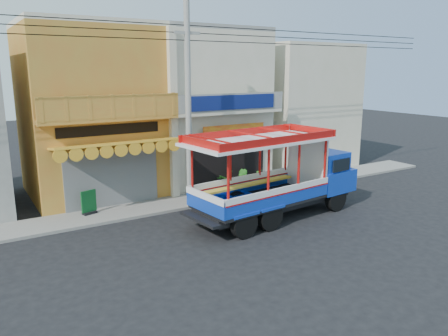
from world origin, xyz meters
name	(u,v)px	position (x,y,z in m)	size (l,w,h in m)	color
ground	(250,224)	(0.00, 0.00, 0.00)	(90.00, 90.00, 0.00)	black
sidewalk	(202,198)	(0.00, 4.00, 0.06)	(30.00, 2.00, 0.12)	slate
shophouse_left	(90,111)	(-4.00, 7.96, 4.11)	(6.00, 7.50, 8.24)	#BF702A
shophouse_right	(198,106)	(2.00, 7.96, 4.11)	(6.00, 6.75, 8.24)	beige
party_pilaster	(173,116)	(-1.00, 4.85, 4.00)	(0.35, 0.30, 8.00)	beige
filler_building_right	(294,106)	(9.00, 8.00, 3.80)	(6.00, 6.00, 7.60)	beige
utility_pole	(191,95)	(-0.85, 3.30, 5.03)	(28.00, 0.26, 9.00)	gray
songthaew_truck	(286,174)	(2.02, 0.25, 1.78)	(8.12, 3.34, 3.69)	black
green_sign	(89,204)	(-5.26, 4.33, 0.55)	(0.67, 0.45, 1.03)	black
potted_plant_a	(225,180)	(1.67, 4.63, 0.59)	(0.84, 0.73, 0.93)	#22621C
potted_plant_b	(243,179)	(2.53, 4.20, 0.63)	(0.56, 0.45, 1.02)	#22621C
potted_plant_c	(258,178)	(3.36, 4.04, 0.60)	(0.53, 0.53, 0.95)	#22621C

